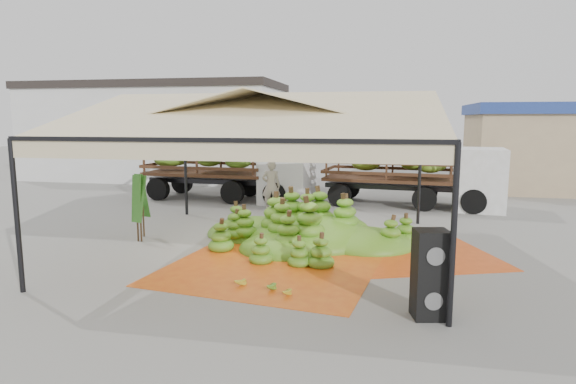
% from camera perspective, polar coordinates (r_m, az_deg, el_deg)
% --- Properties ---
extents(ground, '(90.00, 90.00, 0.00)m').
position_cam_1_polar(ground, '(12.63, -2.25, -6.81)').
color(ground, slate).
rests_on(ground, ground).
extents(canopy_tent, '(8.10, 8.10, 4.00)m').
position_cam_1_polar(canopy_tent, '(12.18, -2.35, 8.33)').
color(canopy_tent, black).
rests_on(canopy_tent, ground).
extents(building_white, '(14.30, 6.30, 5.40)m').
position_cam_1_polar(building_white, '(28.88, -15.21, 6.99)').
color(building_white, silver).
rests_on(building_white, ground).
extents(building_tan, '(6.30, 5.30, 4.10)m').
position_cam_1_polar(building_tan, '(25.86, 27.47, 4.77)').
color(building_tan, tan).
rests_on(building_tan, ground).
extents(tarp_left, '(5.18, 5.00, 0.01)m').
position_cam_1_polar(tarp_left, '(11.14, -2.01, -8.88)').
color(tarp_left, '#D46314').
rests_on(tarp_left, ground).
extents(tarp_right, '(5.59, 5.72, 0.01)m').
position_cam_1_polar(tarp_right, '(12.99, 12.51, -6.55)').
color(tarp_right, '#E05215').
rests_on(tarp_right, ground).
extents(banana_heap, '(7.66, 7.04, 1.33)m').
position_cam_1_polar(banana_heap, '(13.42, 2.62, -2.96)').
color(banana_heap, '#40841B').
rests_on(banana_heap, ground).
extents(hand_yellow_a, '(0.52, 0.47, 0.20)m').
position_cam_1_polar(hand_yellow_a, '(10.07, -5.92, -10.28)').
color(hand_yellow_a, gold).
rests_on(hand_yellow_a, ground).
extents(hand_yellow_b, '(0.41, 0.34, 0.18)m').
position_cam_1_polar(hand_yellow_b, '(9.46, -0.54, -11.55)').
color(hand_yellow_b, gold).
rests_on(hand_yellow_b, ground).
extents(hand_red_a, '(0.55, 0.49, 0.22)m').
position_cam_1_polar(hand_red_a, '(8.84, 15.02, -13.21)').
color(hand_red_a, '#532013').
rests_on(hand_red_a, ground).
extents(hand_red_b, '(0.55, 0.48, 0.22)m').
position_cam_1_polar(hand_red_b, '(10.42, 15.51, -9.86)').
color(hand_red_b, '#5F3215').
rests_on(hand_red_b, ground).
extents(hand_green, '(0.47, 0.39, 0.20)m').
position_cam_1_polar(hand_green, '(9.74, -2.43, -10.89)').
color(hand_green, '#4B7718').
rests_on(hand_green, ground).
extents(hanging_bunches, '(4.74, 0.24, 0.20)m').
position_cam_1_polar(hanging_bunches, '(13.39, 1.56, 5.45)').
color(hanging_bunches, '#517518').
rests_on(hanging_bunches, ground).
extents(speaker_stack, '(0.64, 0.59, 1.53)m').
position_cam_1_polar(speaker_stack, '(8.57, 16.49, -9.33)').
color(speaker_stack, black).
rests_on(speaker_stack, ground).
extents(banana_leaves, '(0.96, 1.36, 3.70)m').
position_cam_1_polar(banana_leaves, '(14.42, -16.22, -5.21)').
color(banana_leaves, '#2C6E1D').
rests_on(banana_leaves, ground).
extents(vendor, '(0.78, 0.62, 1.89)m').
position_cam_1_polar(vendor, '(17.61, -2.01, 0.71)').
color(vendor, gray).
rests_on(vendor, ground).
extents(truck_left, '(7.18, 2.90, 2.41)m').
position_cam_1_polar(truck_left, '(20.35, -6.28, 3.25)').
color(truck_left, '#482C18').
rests_on(truck_left, ground).
extents(truck_right, '(6.90, 3.02, 2.30)m').
position_cam_1_polar(truck_right, '(19.34, 15.27, 2.52)').
color(truck_right, '#462717').
rests_on(truck_right, ground).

